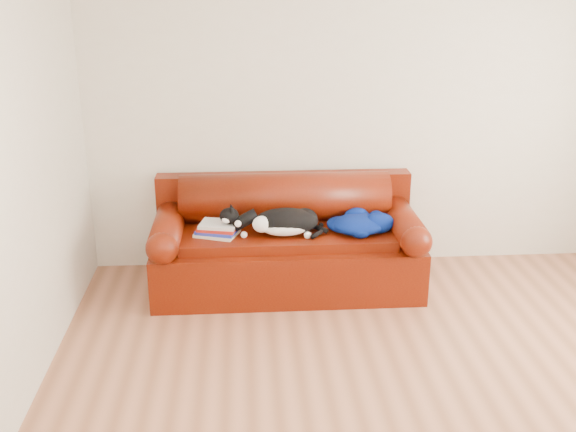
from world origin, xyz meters
name	(u,v)px	position (x,y,z in m)	size (l,w,h in m)	color
ground	(405,389)	(0.00, 0.00, 0.00)	(4.50, 4.50, 0.00)	brown
room_shell	(445,120)	(0.12, 0.02, 1.67)	(4.52, 4.02, 2.61)	beige
sofa_base	(287,259)	(-0.63, 1.49, 0.24)	(2.10, 0.90, 0.50)	#3E0702
sofa_back	(285,214)	(-0.63, 1.74, 0.54)	(2.10, 1.01, 0.88)	#3E0702
book_stack	(218,229)	(-1.17, 1.40, 0.55)	(0.37, 0.33, 0.10)	beige
cat	(285,222)	(-0.65, 1.37, 0.60)	(0.74, 0.35, 0.26)	black
blanket	(360,223)	(-0.06, 1.41, 0.57)	(0.59, 0.48, 0.16)	#021145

